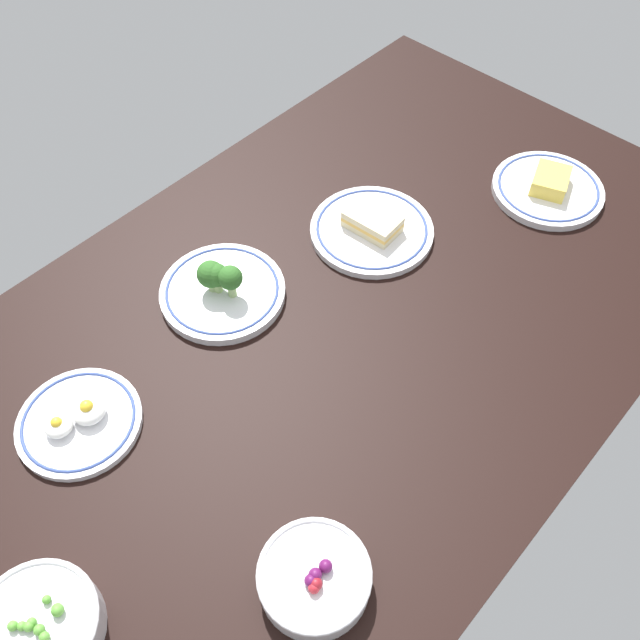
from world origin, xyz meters
The scene contains 7 objects.
dining_table centered at (0.00, 0.00, 2.00)cm, with size 153.78×87.96×4.00cm, color black.
bowl_berries centered at (-29.96, -26.75, 6.25)cm, with size 14.34×14.34×5.42cm.
plate_eggs centered at (-36.68, 13.77, 5.03)cm, with size 18.18×18.18×4.62cm.
plate_cheese centered at (52.56, -9.98, 5.18)cm, with size 20.81×20.81×4.42cm.
plate_sandwich centered at (21.83, 7.54, 5.16)cm, with size 22.15×22.15×4.46cm.
bowl_peas centered at (-56.41, -6.66, 6.43)cm, with size 15.22×15.22×5.61cm.
plate_broccoli centered at (-6.17, 16.46, 5.89)cm, with size 20.88×20.88×7.85cm.
Camera 1 is at (-48.10, -44.49, 93.06)cm, focal length 38.41 mm.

